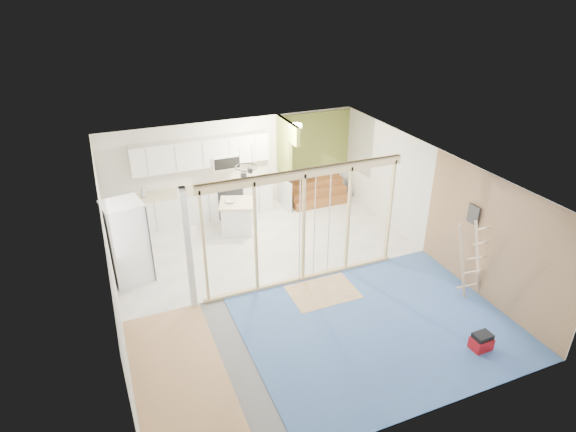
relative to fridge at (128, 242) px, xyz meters
name	(u,v)px	position (x,y,z in m)	size (l,w,h in m)	color
room	(290,230)	(3.11, -1.50, 0.39)	(7.01, 8.01, 2.61)	slate
floor_overlays	(292,280)	(3.19, -1.44, -0.90)	(7.00, 8.00, 0.03)	silver
stud_frame	(279,220)	(2.87, -1.50, 0.68)	(4.66, 0.14, 2.60)	#D9CA85
base_cabinets	(183,213)	(1.51, 1.86, -0.45)	(4.45, 2.24, 0.93)	white
upper_cabinets	(204,154)	(2.27, 2.32, 0.91)	(3.60, 0.41, 0.85)	white
green_partition	(307,172)	(5.16, 2.16, 0.03)	(2.25, 1.51, 2.60)	olive
pot_rack	(246,169)	(2.81, 0.39, 1.08)	(0.52, 0.52, 0.72)	black
sheathing_panel	(494,243)	(6.59, -3.50, 0.39)	(0.02, 4.00, 2.60)	tan
electrical_panel	(474,215)	(6.54, -2.90, 0.74)	(0.04, 0.30, 0.40)	#36353A
ceiling_light	(296,126)	(4.51, 1.50, 1.63)	(0.32, 0.32, 0.08)	#FFEABF
fridge	(128,242)	(0.00, 0.00, 0.00)	(0.91, 0.88, 1.82)	white
island	(237,217)	(2.76, 1.20, -0.50)	(1.08, 1.08, 0.83)	white
bowl	(231,201)	(2.62, 1.24, -0.06)	(0.24, 0.24, 0.06)	silver
soap_bottle_a	(143,191)	(0.61, 2.17, 0.18)	(0.12, 0.12, 0.32)	#A0A5B2
soap_bottle_b	(255,175)	(3.64, 2.28, 0.12)	(0.09, 0.09, 0.20)	white
toolbox	(481,342)	(5.45, -4.70, -0.75)	(0.36, 0.28, 0.34)	maroon
ladder	(472,260)	(6.30, -3.31, -0.03)	(0.91, 0.18, 1.72)	tan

